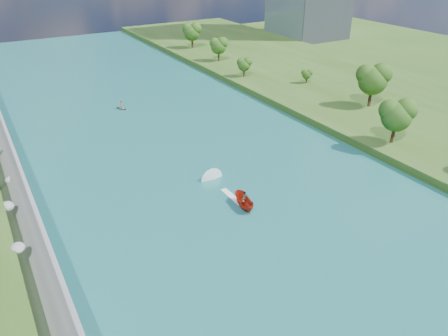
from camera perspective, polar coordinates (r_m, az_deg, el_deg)
ground at (r=53.20m, az=7.69°, el=-10.12°), size 260.00×260.00×0.00m
river_water at (r=67.20m, az=-2.66°, el=-1.04°), size 55.00×240.00×0.10m
berm_east at (r=97.97m, az=24.00°, el=6.52°), size 44.00×240.00×1.50m
riprap_bank at (r=59.54m, az=-24.75°, el=-6.08°), size 4.13×236.00×4.07m
trees_east at (r=80.77m, az=23.87°, el=6.62°), size 16.28×137.34×11.89m
motorboat at (r=60.10m, az=1.97°, el=-3.92°), size 3.60×19.19×2.01m
raft at (r=96.44m, az=-13.19°, el=7.75°), size 2.78×3.26×1.73m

